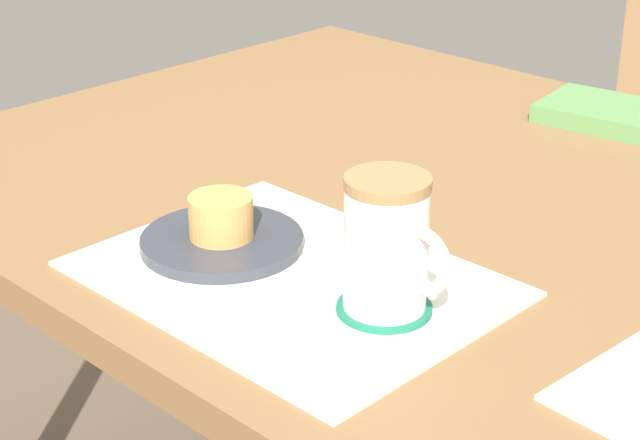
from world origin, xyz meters
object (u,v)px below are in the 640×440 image
at_px(pastry_plate, 222,242).
at_px(small_book, 612,114).
at_px(dining_table, 421,241).
at_px(pastry, 221,217).
at_px(coffee_mug, 388,244).

xyz_separation_m(pastry_plate, small_book, (0.08, 0.62, 0.00)).
bearing_deg(small_book, dining_table, -105.06).
distance_m(pastry_plate, small_book, 0.62).
distance_m(dining_table, small_book, 0.36).
distance_m(pastry, small_book, 0.62).
height_order(dining_table, coffee_mug, coffee_mug).
relative_size(pastry, small_book, 0.36).
distance_m(dining_table, pastry_plate, 0.29).
relative_size(pastry_plate, pastry, 2.54).
height_order(pastry_plate, small_book, small_book).
xyz_separation_m(pastry_plate, pastry, (0.00, 0.00, 0.03)).
bearing_deg(coffee_mug, pastry, -175.63).
bearing_deg(small_book, coffee_mug, -86.37).
bearing_deg(pastry, dining_table, 82.10).
xyz_separation_m(pastry, small_book, (0.08, 0.62, -0.03)).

